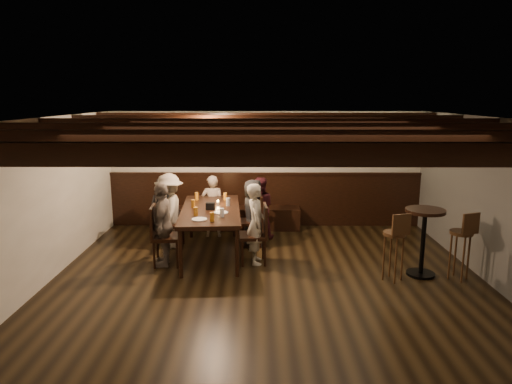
{
  "coord_description": "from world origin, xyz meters",
  "views": [
    {
      "loc": [
        -0.14,
        -5.93,
        2.69
      ],
      "look_at": [
        -0.19,
        1.3,
        1.17
      ],
      "focal_mm": 32.0,
      "sensor_mm": 36.0,
      "label": 1
    }
  ],
  "objects_px": {
    "person_right_far": "(256,224)",
    "chair_right_near": "(251,230)",
    "chair_left_near": "(172,232)",
    "person_bench_right": "(259,208)",
    "dining_table": "(211,213)",
    "person_left_far": "(163,224)",
    "person_bench_left": "(165,209)",
    "person_bench_centre": "(213,206)",
    "person_right_near": "(253,213)",
    "bar_stool_left": "(393,255)",
    "high_top_table": "(424,232)",
    "person_left_near": "(170,211)",
    "chair_left_far": "(166,247)",
    "chair_right_far": "(254,245)",
    "bar_stool_right": "(460,254)"
  },
  "relations": [
    {
      "from": "chair_right_near",
      "to": "high_top_table",
      "type": "distance_m",
      "value": 3.01
    },
    {
      "from": "person_bench_right",
      "to": "person_bench_left",
      "type": "bearing_deg",
      "value": -0.0
    },
    {
      "from": "chair_left_near",
      "to": "person_bench_right",
      "type": "relative_size",
      "value": 0.75
    },
    {
      "from": "chair_left_far",
      "to": "high_top_table",
      "type": "xyz_separation_m",
      "value": [
        4.0,
        -0.42,
        0.38
      ]
    },
    {
      "from": "dining_table",
      "to": "chair_right_near",
      "type": "relative_size",
      "value": 2.37
    },
    {
      "from": "person_left_far",
      "to": "person_right_far",
      "type": "height_order",
      "value": "person_left_far"
    },
    {
      "from": "chair_right_near",
      "to": "bar_stool_left",
      "type": "xyz_separation_m",
      "value": [
        2.13,
        -1.62,
        0.1
      ]
    },
    {
      "from": "bar_stool_left",
      "to": "person_right_far",
      "type": "bearing_deg",
      "value": 144.51
    },
    {
      "from": "person_bench_centre",
      "to": "person_bench_left",
      "type": "bearing_deg",
      "value": 9.46
    },
    {
      "from": "dining_table",
      "to": "person_left_far",
      "type": "bearing_deg",
      "value": -149.04
    },
    {
      "from": "dining_table",
      "to": "chair_left_near",
      "type": "distance_m",
      "value": 0.97
    },
    {
      "from": "bar_stool_right",
      "to": "person_right_near",
      "type": "bearing_deg",
      "value": 132.63
    },
    {
      "from": "chair_right_far",
      "to": "person_right_near",
      "type": "bearing_deg",
      "value": -1.87
    },
    {
      "from": "chair_left_far",
      "to": "person_left_near",
      "type": "distance_m",
      "value": 0.98
    },
    {
      "from": "chair_right_near",
      "to": "person_right_near",
      "type": "bearing_deg",
      "value": -90.0
    },
    {
      "from": "person_bench_centre",
      "to": "high_top_table",
      "type": "bearing_deg",
      "value": 145.87
    },
    {
      "from": "bar_stool_left",
      "to": "chair_right_far",
      "type": "bearing_deg",
      "value": 144.82
    },
    {
      "from": "chair_left_near",
      "to": "person_bench_centre",
      "type": "relative_size",
      "value": 0.74
    },
    {
      "from": "person_bench_centre",
      "to": "high_top_table",
      "type": "distance_m",
      "value": 3.92
    },
    {
      "from": "chair_right_near",
      "to": "person_left_near",
      "type": "xyz_separation_m",
      "value": [
        -1.47,
        -0.1,
        0.39
      ]
    },
    {
      "from": "chair_right_far",
      "to": "person_left_far",
      "type": "distance_m",
      "value": 1.52
    },
    {
      "from": "chair_left_near",
      "to": "chair_right_near",
      "type": "relative_size",
      "value": 0.95
    },
    {
      "from": "chair_left_far",
      "to": "chair_right_near",
      "type": "xyz_separation_m",
      "value": [
        1.37,
        1.0,
        -0.01
      ]
    },
    {
      "from": "chair_right_far",
      "to": "bar_stool_left",
      "type": "distance_m",
      "value": 2.19
    },
    {
      "from": "person_right_far",
      "to": "person_left_near",
      "type": "bearing_deg",
      "value": 59.04
    },
    {
      "from": "person_bench_centre",
      "to": "person_right_near",
      "type": "relative_size",
      "value": 0.99
    },
    {
      "from": "person_right_near",
      "to": "person_right_far",
      "type": "relative_size",
      "value": 0.93
    },
    {
      "from": "chair_left_far",
      "to": "bar_stool_right",
      "type": "bearing_deg",
      "value": 78.71
    },
    {
      "from": "person_right_near",
      "to": "person_right_far",
      "type": "bearing_deg",
      "value": 180.0
    },
    {
      "from": "dining_table",
      "to": "person_bench_left",
      "type": "distance_m",
      "value": 1.28
    },
    {
      "from": "person_bench_centre",
      "to": "person_right_far",
      "type": "distance_m",
      "value": 1.68
    },
    {
      "from": "chair_right_near",
      "to": "high_top_table",
      "type": "height_order",
      "value": "high_top_table"
    },
    {
      "from": "person_right_near",
      "to": "chair_right_far",
      "type": "bearing_deg",
      "value": 178.13
    },
    {
      "from": "person_left_near",
      "to": "dining_table",
      "type": "bearing_deg",
      "value": 59.04
    },
    {
      "from": "person_left_far",
      "to": "person_bench_left",
      "type": "bearing_deg",
      "value": -173.66
    },
    {
      "from": "chair_left_far",
      "to": "chair_right_near",
      "type": "height_order",
      "value": "chair_left_far"
    },
    {
      "from": "dining_table",
      "to": "person_right_near",
      "type": "xyz_separation_m",
      "value": [
        0.72,
        0.5,
        -0.13
      ]
    },
    {
      "from": "person_bench_right",
      "to": "person_right_near",
      "type": "xyz_separation_m",
      "value": [
        -0.12,
        -0.46,
        0.02
      ]
    },
    {
      "from": "person_right_far",
      "to": "chair_right_near",
      "type": "bearing_deg",
      "value": 1.91
    },
    {
      "from": "chair_left_far",
      "to": "person_left_near",
      "type": "relative_size",
      "value": 0.73
    },
    {
      "from": "chair_left_near",
      "to": "person_bench_left",
      "type": "bearing_deg",
      "value": -158.09
    },
    {
      "from": "person_bench_centre",
      "to": "chair_right_near",
      "type": "bearing_deg",
      "value": 140.19
    },
    {
      "from": "high_top_table",
      "to": "person_left_near",
      "type": "bearing_deg",
      "value": 162.24
    },
    {
      "from": "person_bench_right",
      "to": "bar_stool_right",
      "type": "xyz_separation_m",
      "value": [
        2.98,
        -2.03,
        -0.21
      ]
    },
    {
      "from": "chair_left_far",
      "to": "person_bench_left",
      "type": "relative_size",
      "value": 0.81
    },
    {
      "from": "person_left_near",
      "to": "person_bench_left",
      "type": "bearing_deg",
      "value": -161.57
    },
    {
      "from": "bar_stool_right",
      "to": "person_left_far",
      "type": "bearing_deg",
      "value": 152.36
    },
    {
      "from": "dining_table",
      "to": "chair_right_far",
      "type": "xyz_separation_m",
      "value": [
        0.75,
        -0.4,
        -0.45
      ]
    },
    {
      "from": "person_right_near",
      "to": "bar_stool_left",
      "type": "relative_size",
      "value": 1.17
    },
    {
      "from": "dining_table",
      "to": "bar_stool_left",
      "type": "bearing_deg",
      "value": -25.76
    }
  ]
}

